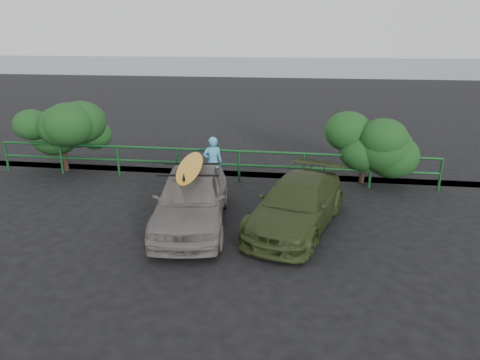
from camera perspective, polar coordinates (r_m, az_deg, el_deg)
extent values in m
plane|color=black|center=(9.33, -10.93, -9.89)|extent=(80.00, 80.00, 0.00)
plane|color=slate|center=(67.90, 6.09, 14.96)|extent=(200.00, 200.00, 0.00)
imported|color=slate|center=(10.36, -6.51, -2.40)|extent=(2.21, 4.30, 1.40)
imported|color=#2F3A1A|center=(10.33, 7.60, -3.19)|extent=(2.71, 4.34, 1.17)
imported|color=#44A3CD|center=(12.86, -3.64, 2.35)|extent=(0.66, 0.52, 1.58)
ellipsoid|color=orange|center=(10.10, -6.67, 1.77)|extent=(0.92, 2.71, 0.08)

